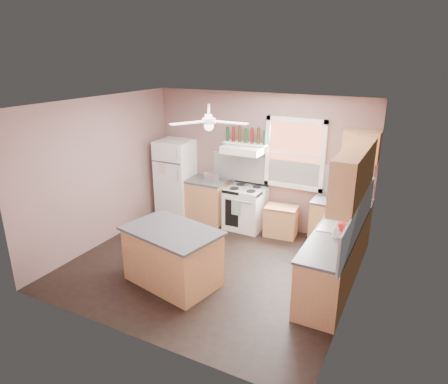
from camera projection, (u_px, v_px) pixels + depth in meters
The scene contains 32 objects.
floor at pixel (211, 266), 6.74m from camera, with size 4.50×4.50×0.00m, color black.
ceiling at pixel (209, 104), 5.85m from camera, with size 4.50×4.50×0.00m, color white.
wall_back at pixel (259, 161), 7.99m from camera, with size 4.50×0.05×2.70m, color #795954.
wall_right at pixel (359, 216), 5.31m from camera, with size 0.05×4.00×2.70m, color #795954.
wall_left at pixel (101, 172), 7.28m from camera, with size 0.05×4.00×2.70m, color #795954.
backsplash_back at pixel (279, 173), 7.82m from camera, with size 2.90×0.03×0.55m, color white.
backsplash_right at pixel (358, 220), 5.64m from camera, with size 0.03×2.60×0.55m, color white.
window_view at pixel (295, 154), 7.55m from camera, with size 1.00×0.02×1.20m, color brown.
window_frame at pixel (295, 154), 7.53m from camera, with size 1.16×0.07×1.36m, color white.
refrigerator at pixel (176, 179), 8.62m from camera, with size 0.71×0.69×1.67m, color white.
base_cabinet_left at pixel (206, 201), 8.48m from camera, with size 0.90×0.60×0.86m, color #AA7546.
counter_left at pixel (205, 181), 8.33m from camera, with size 0.92×0.62×0.04m, color #3D3E40.
toaster at pixel (212, 176), 8.24m from camera, with size 0.28×0.16×0.18m, color silver.
stove at pixel (245, 208), 8.08m from camera, with size 0.75×0.64×0.86m, color white.
range_hood at pixel (243, 150), 7.77m from camera, with size 0.78×0.50×0.14m, color white.
bottle_shelf at pixel (246, 143), 7.84m from camera, with size 0.90×0.26×0.03m, color white.
cart at pixel (281, 221), 7.77m from camera, with size 0.61×0.40×0.61m, color #AA7546.
base_cabinet_corner at pixel (340, 226), 7.27m from camera, with size 1.00×0.60×0.86m, color #AA7546.
base_cabinet_right at pixel (333, 262), 6.01m from camera, with size 0.60×2.20×0.86m, color #AA7546.
counter_corner at pixel (342, 202), 7.12m from camera, with size 1.02×0.62×0.04m, color #3D3E40.
counter_right at pixel (335, 235), 5.86m from camera, with size 0.62×2.22×0.04m, color #3D3E40.
sink at pixel (338, 229), 6.03m from camera, with size 0.55×0.45×0.03m, color silver.
faucet at pixel (350, 226), 5.93m from camera, with size 0.03×0.03×0.14m, color silver.
upper_cabinet_right at pixel (354, 174), 5.67m from camera, with size 0.33×1.80×0.76m, color #AA7546.
upper_cabinet_corner at pixel (361, 146), 6.80m from camera, with size 0.60×0.33×0.52m, color #AA7546.
paper_towel at pixel (364, 183), 6.99m from camera, with size 0.12×0.12×0.26m, color white.
island at pixel (173, 257), 6.14m from camera, with size 1.36×0.86×0.86m, color #AA7546.
island_top at pixel (171, 231), 5.99m from camera, with size 1.44×0.94×0.04m, color #3D3E40.
ceiling_fan_hub at pixel (209, 121), 5.93m from camera, with size 0.20×0.20×0.08m, color white.
soap_bottle at pixel (336, 230), 5.69m from camera, with size 0.09×0.09×0.23m, color silver.
red_caddy at pixel (345, 226), 5.98m from camera, with size 0.18×0.12×0.10m, color #B20F10.
wine_bottles at pixel (246, 135), 7.79m from camera, with size 0.86×0.06×0.31m.
Camera 1 is at (2.93, -5.18, 3.41)m, focal length 32.00 mm.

